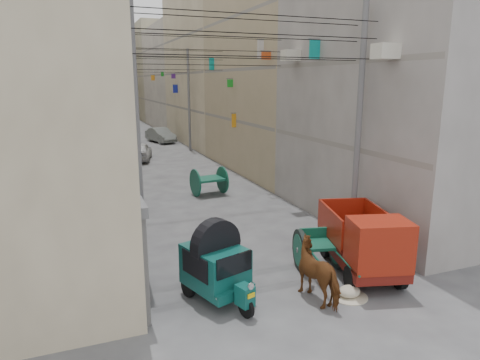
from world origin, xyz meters
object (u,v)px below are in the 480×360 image
auto_rickshaw (216,264)px  feed_sack (349,291)px  distant_car_grey (161,135)px  second_cart (209,180)px  distant_car_white (140,151)px  horse (321,272)px  mini_truck (366,246)px  distant_car_green (122,128)px  tonga_cart (319,248)px

auto_rickshaw → feed_sack: 3.58m
auto_rickshaw → distant_car_grey: bearing=63.6°
second_cart → distant_car_white: bearing=92.7°
second_cart → distant_car_white: 11.08m
horse → second_cart: bearing=-102.4°
second_cart → horse: size_ratio=0.95×
mini_truck → feed_sack: bearing=-127.8°
second_cart → distant_car_green: 27.68m
second_cart → feed_sack: second_cart is taller
auto_rickshaw → distant_car_green: (1.70, 37.75, -0.36)m
tonga_cart → distant_car_green: tonga_cart is taller
auto_rickshaw → distant_car_white: (1.14, 21.03, -0.31)m
auto_rickshaw → horse: size_ratio=1.37×
auto_rickshaw → feed_sack: bearing=-37.9°
feed_sack → distant_car_grey: distant_car_grey is taller
auto_rickshaw → distant_car_grey: size_ratio=0.60×
horse → distant_car_white: 22.04m
tonga_cart → mini_truck: mini_truck is taller
mini_truck → feed_sack: (-1.10, -0.82, -0.80)m
horse → distant_car_green: bearing=-99.0°
auto_rickshaw → distant_car_grey: 30.05m
mini_truck → distant_car_grey: size_ratio=0.95×
auto_rickshaw → distant_car_white: auto_rickshaw is taller
second_cart → horse: bearing=-98.8°
distant_car_grey → mini_truck: bearing=-104.3°
auto_rickshaw → distant_car_white: bearing=68.8°
tonga_cart → feed_sack: 1.89m
feed_sack → distant_car_grey: 30.94m
distant_car_white → auto_rickshaw: bearing=100.9°
distant_car_white → feed_sack: bearing=109.5°
feed_sack → tonga_cart: bearing=85.0°
tonga_cart → feed_sack: tonga_cart is taller
mini_truck → second_cart: 10.56m
tonga_cart → horse: horse is taller
auto_rickshaw → mini_truck: bearing=-22.8°
feed_sack → distant_car_grey: size_ratio=0.15×
second_cart → tonga_cart: bearing=-93.6°
mini_truck → distant_car_white: (-3.23, 21.39, -0.30)m
second_cart → horse: (-0.43, -11.07, 0.02)m
auto_rickshaw → mini_truck: (4.38, -0.36, -0.02)m
distant_car_grey → tonga_cart: bearing=-106.1°
mini_truck → second_cart: (-1.44, 10.46, -0.22)m
second_cart → feed_sack: 11.30m
tonga_cart → second_cart: bearing=105.9°
auto_rickshaw → distant_car_white: 21.07m
mini_truck → distant_car_white: 21.64m
feed_sack → distant_car_green: bearing=92.3°
mini_truck → distant_car_green: (-2.68, 38.11, -0.35)m
tonga_cart → second_cart: (-0.50, 9.47, 0.08)m
tonga_cart → second_cart: second_cart is taller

